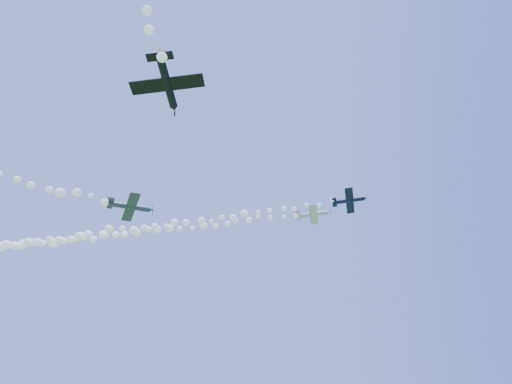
{
  "coord_description": "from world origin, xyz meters",
  "views": [
    {
      "loc": [
        6.41,
        -61.77,
        2.0
      ],
      "look_at": [
        5.02,
        -5.24,
        46.64
      ],
      "focal_mm": 30.0,
      "sensor_mm": 36.0,
      "label": 1
    }
  ],
  "objects_px": {
    "plane_black": "(167,83)",
    "plane_navy": "(349,200)",
    "plane_grey": "(131,207)",
    "plane_white": "(313,214)"
  },
  "relations": [
    {
      "from": "plane_white",
      "to": "plane_navy",
      "type": "relative_size",
      "value": 1.09
    },
    {
      "from": "plane_white",
      "to": "plane_black",
      "type": "height_order",
      "value": "plane_white"
    },
    {
      "from": "plane_navy",
      "to": "plane_grey",
      "type": "xyz_separation_m",
      "value": [
        -40.07,
        -9.21,
        -7.59
      ]
    },
    {
      "from": "plane_grey",
      "to": "plane_navy",
      "type": "bearing_deg",
      "value": -12.25
    },
    {
      "from": "plane_white",
      "to": "plane_black",
      "type": "distance_m",
      "value": 55.58
    },
    {
      "from": "plane_white",
      "to": "plane_grey",
      "type": "height_order",
      "value": "plane_white"
    },
    {
      "from": "plane_black",
      "to": "plane_navy",
      "type": "bearing_deg",
      "value": -29.54
    },
    {
      "from": "plane_navy",
      "to": "plane_black",
      "type": "bearing_deg",
      "value": -112.58
    },
    {
      "from": "plane_grey",
      "to": "plane_black",
      "type": "relative_size",
      "value": 1.08
    },
    {
      "from": "plane_white",
      "to": "plane_black",
      "type": "bearing_deg",
      "value": -104.46
    }
  ]
}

